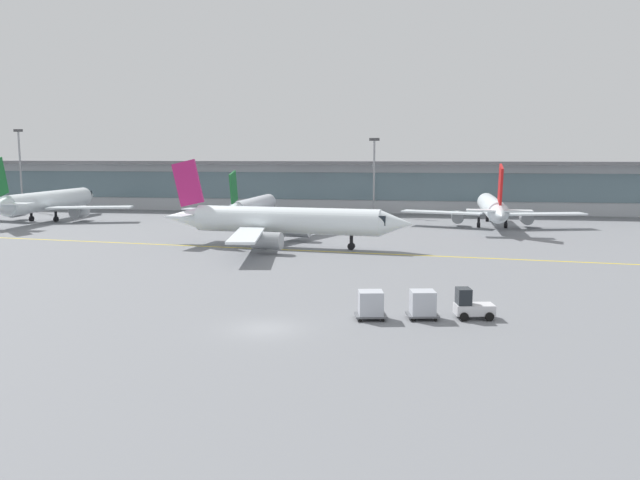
# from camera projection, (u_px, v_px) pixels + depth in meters

# --- Properties ---
(ground_plane) EXTENTS (400.00, 400.00, 0.00)m
(ground_plane) POSITION_uv_depth(u_px,v_px,m) (265.00, 329.00, 41.45)
(ground_plane) COLOR slate
(taxiway_centreline_stripe) EXTENTS (109.36, 12.56, 0.01)m
(taxiway_centreline_stripe) POSITION_uv_depth(u_px,v_px,m) (283.00, 250.00, 75.19)
(taxiway_centreline_stripe) COLOR yellow
(taxiway_centreline_stripe) RESTS_ON ground_plane
(terminal_concourse) EXTENTS (198.05, 11.00, 9.60)m
(terminal_concourse) POSITION_uv_depth(u_px,v_px,m) (373.00, 186.00, 123.80)
(terminal_concourse) COLOR #B2B7BC
(terminal_concourse) RESTS_ON ground_plane
(gate_airplane_0) EXTENTS (29.67, 31.84, 10.57)m
(gate_airplane_0) POSITION_uv_depth(u_px,v_px,m) (48.00, 201.00, 107.04)
(gate_airplane_0) COLOR white
(gate_airplane_0) RESTS_ON ground_plane
(gate_airplane_1) EXTENTS (24.09, 25.85, 8.58)m
(gate_airplane_1) POSITION_uv_depth(u_px,v_px,m) (253.00, 206.00, 104.93)
(gate_airplane_1) COLOR silver
(gate_airplane_1) RESTS_ON ground_plane
(gate_airplane_2) EXTENTS (27.24, 29.21, 9.70)m
(gate_airplane_2) POSITION_uv_depth(u_px,v_px,m) (492.00, 208.00, 98.05)
(gate_airplane_2) COLOR white
(gate_airplane_2) RESTS_ON ground_plane
(taxiing_regional_jet) EXTENTS (31.34, 28.97, 10.38)m
(taxiing_regional_jet) POSITION_uv_depth(u_px,v_px,m) (283.00, 221.00, 76.83)
(taxiing_regional_jet) COLOR white
(taxiing_regional_jet) RESTS_ON ground_plane
(baggage_tug) EXTENTS (2.82, 2.03, 2.10)m
(baggage_tug) POSITION_uv_depth(u_px,v_px,m) (471.00, 306.00, 43.85)
(baggage_tug) COLOR silver
(baggage_tug) RESTS_ON ground_plane
(cargo_dolly_lead) EXTENTS (2.36, 1.97, 1.94)m
(cargo_dolly_lead) POSITION_uv_depth(u_px,v_px,m) (423.00, 304.00, 43.74)
(cargo_dolly_lead) COLOR #595B60
(cargo_dolly_lead) RESTS_ON ground_plane
(cargo_dolly_trailing) EXTENTS (2.36, 1.97, 1.94)m
(cargo_dolly_trailing) POSITION_uv_depth(u_px,v_px,m) (371.00, 304.00, 43.64)
(cargo_dolly_trailing) COLOR #595B60
(cargo_dolly_trailing) RESTS_ON ground_plane
(apron_light_mast_0) EXTENTS (1.80, 0.36, 15.61)m
(apron_light_mast_0) POSITION_uv_depth(u_px,v_px,m) (20.00, 166.00, 125.14)
(apron_light_mast_0) COLOR gray
(apron_light_mast_0) RESTS_ON ground_plane
(apron_light_mast_1) EXTENTS (1.80, 0.36, 13.72)m
(apron_light_mast_1) POSITION_uv_depth(u_px,v_px,m) (374.00, 173.00, 114.98)
(apron_light_mast_1) COLOR gray
(apron_light_mast_1) RESTS_ON ground_plane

